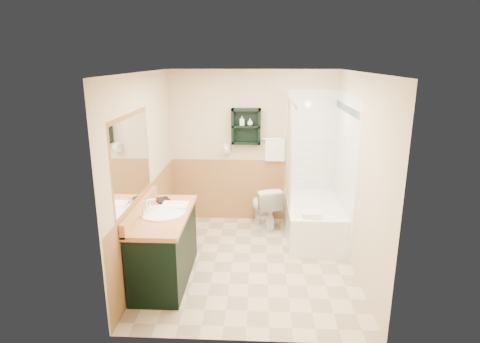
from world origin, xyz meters
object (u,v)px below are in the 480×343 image
wall_shelf (246,126)px  bathtub (314,219)px  vanity (165,247)px  vanity_book (156,194)px  toilet (264,207)px  hair_dryer (227,148)px  soap_bottle_b (250,123)px  soap_bottle_a (242,123)px

wall_shelf → bathtub: bearing=-27.7°
vanity → vanity_book: vanity_book is taller
toilet → wall_shelf: bearing=-58.7°
vanity → bathtub: bearing=34.1°
hair_dryer → vanity_book: hair_dryer is taller
wall_shelf → vanity: 2.34m
bathtub → toilet: bearing=158.2°
soap_bottle_b → vanity_book: bearing=-127.7°
vanity → soap_bottle_a: (0.83, 1.83, 1.18)m
bathtub → soap_bottle_a: 1.80m
bathtub → hair_dryer: bearing=157.0°
wall_shelf → soap_bottle_a: 0.08m
bathtub → soap_bottle_a: (-1.09, 0.53, 1.33)m
vanity → hair_dryer: bearing=72.3°
hair_dryer → vanity: (-0.59, -1.86, -0.78)m
toilet → soap_bottle_b: size_ratio=6.42×
vanity → vanity_book: (-0.17, 0.38, 0.53)m
vanity_book → soap_bottle_a: soap_bottle_a is taller
vanity_book → soap_bottle_a: 1.88m
wall_shelf → soap_bottle_a: wall_shelf is taller
wall_shelf → bathtub: (1.03, -0.54, -1.28)m
vanity_book → hair_dryer: bearing=32.9°
hair_dryer → vanity_book: size_ratio=1.10×
vanity_book → soap_bottle_b: 1.95m
toilet → soap_bottle_b: bearing=-64.7°
vanity → vanity_book: bearing=113.7°
hair_dryer → bathtub: (1.33, -0.56, -0.93)m
hair_dryer → toilet: 1.09m
hair_dryer → soap_bottle_b: size_ratio=2.25×
bathtub → wall_shelf: bearing=152.3°
hair_dryer → vanity_book: bearing=-117.1°
toilet → hair_dryer: bearing=-43.5°
toilet → vanity: bearing=34.0°
vanity → bathtub: 2.32m
wall_shelf → soap_bottle_b: 0.08m
hair_dryer → wall_shelf: bearing=-4.8°
vanity_book → vanity: bearing=-96.3°
wall_shelf → soap_bottle_b: bearing=-4.6°
hair_dryer → toilet: hair_dryer is taller
wall_shelf → soap_bottle_b: wall_shelf is taller
soap_bottle_a → soap_bottle_b: soap_bottle_b is taller
hair_dryer → bathtub: 1.71m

